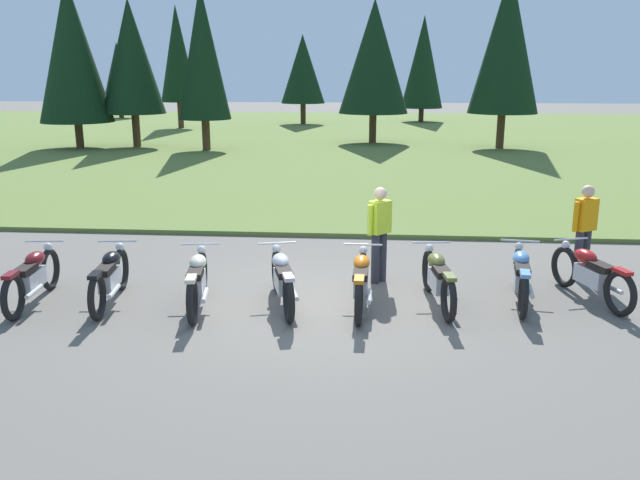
% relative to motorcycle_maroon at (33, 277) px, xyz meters
% --- Properties ---
extents(ground_plane, '(140.00, 140.00, 0.00)m').
position_rel_motorcycle_maroon_xyz_m(ground_plane, '(4.45, 0.28, -0.44)').
color(ground_plane, '#605B54').
extents(grass_moorland, '(80.00, 44.00, 0.10)m').
position_rel_motorcycle_maroon_xyz_m(grass_moorland, '(4.45, 26.56, -0.39)').
color(grass_moorland, '#5B7033').
rests_on(grass_moorland, ground).
extents(forest_treeline, '(38.89, 23.21, 8.44)m').
position_rel_motorcycle_maroon_xyz_m(forest_treeline, '(2.48, 26.20, 3.95)').
color(forest_treeline, '#47331E').
rests_on(forest_treeline, ground).
extents(motorcycle_maroon, '(0.62, 2.10, 0.88)m').
position_rel_motorcycle_maroon_xyz_m(motorcycle_maroon, '(0.00, 0.00, 0.00)').
color(motorcycle_maroon, black).
rests_on(motorcycle_maroon, ground).
extents(motorcycle_black, '(0.63, 2.10, 0.88)m').
position_rel_motorcycle_maroon_xyz_m(motorcycle_black, '(1.21, 0.10, 0.00)').
color(motorcycle_black, black).
rests_on(motorcycle_black, ground).
extents(motorcycle_cream, '(0.66, 2.09, 0.88)m').
position_rel_motorcycle_maroon_xyz_m(motorcycle_cream, '(2.63, 0.04, 0.00)').
color(motorcycle_cream, black).
rests_on(motorcycle_cream, ground).
extents(motorcycle_silver, '(0.79, 2.05, 0.88)m').
position_rel_motorcycle_maroon_xyz_m(motorcycle_silver, '(3.92, 0.21, 0.00)').
color(motorcycle_silver, black).
rests_on(motorcycle_silver, ground).
extents(motorcycle_orange, '(0.62, 2.10, 0.88)m').
position_rel_motorcycle_maroon_xyz_m(motorcycle_orange, '(5.14, 0.22, 0.00)').
color(motorcycle_orange, black).
rests_on(motorcycle_orange, ground).
extents(motorcycle_olive, '(0.63, 2.10, 0.88)m').
position_rel_motorcycle_maroon_xyz_m(motorcycle_olive, '(6.34, 0.44, 0.00)').
color(motorcycle_olive, black).
rests_on(motorcycle_olive, ground).
extents(motorcycle_sky_blue, '(0.62, 2.09, 0.88)m').
position_rel_motorcycle_maroon_xyz_m(motorcycle_sky_blue, '(7.64, 0.67, 0.00)').
color(motorcycle_sky_blue, black).
rests_on(motorcycle_sky_blue, ground).
extents(motorcycle_red, '(0.86, 2.03, 0.88)m').
position_rel_motorcycle_maroon_xyz_m(motorcycle_red, '(8.78, 0.88, 0.00)').
color(motorcycle_red, black).
rests_on(motorcycle_red, ground).
extents(rider_in_hivis_vest, '(0.49, 0.37, 1.67)m').
position_rel_motorcycle_maroon_xyz_m(rider_in_hivis_vest, '(8.98, 2.02, 0.51)').
color(rider_in_hivis_vest, '#2D2D38').
rests_on(rider_in_hivis_vest, ground).
extents(rider_checking_bike, '(0.42, 0.41, 1.67)m').
position_rel_motorcycle_maroon_xyz_m(rider_checking_bike, '(5.42, 1.52, 0.51)').
color(rider_checking_bike, '#2D2D38').
rests_on(rider_checking_bike, ground).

